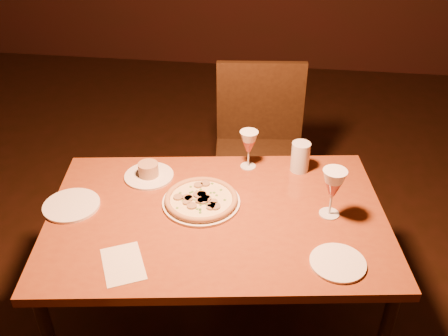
# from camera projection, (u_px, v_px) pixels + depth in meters

# --- Properties ---
(dining_table) EXTENTS (1.42, 1.03, 0.70)m
(dining_table) POSITION_uv_depth(u_px,v_px,m) (217.00, 226.00, 1.97)
(dining_table) COLOR brown
(dining_table) RESTS_ON floor
(chair_far) EXTENTS (0.52, 0.52, 0.97)m
(chair_far) POSITION_uv_depth(u_px,v_px,m) (260.00, 147.00, 2.66)
(chair_far) COLOR black
(chair_far) RESTS_ON floor
(pizza_plate) EXTENTS (0.31, 0.31, 0.03)m
(pizza_plate) POSITION_uv_depth(u_px,v_px,m) (201.00, 200.00, 1.99)
(pizza_plate) COLOR white
(pizza_plate) RESTS_ON dining_table
(ramekin_saucer) EXTENTS (0.21, 0.21, 0.07)m
(ramekin_saucer) POSITION_uv_depth(u_px,v_px,m) (149.00, 173.00, 2.14)
(ramekin_saucer) COLOR white
(ramekin_saucer) RESTS_ON dining_table
(wine_glass_far) EXTENTS (0.08, 0.08, 0.18)m
(wine_glass_far) POSITION_uv_depth(u_px,v_px,m) (249.00, 150.00, 2.17)
(wine_glass_far) COLOR #B54F4B
(wine_glass_far) RESTS_ON dining_table
(wine_glass_right) EXTENTS (0.09, 0.09, 0.20)m
(wine_glass_right) POSITION_uv_depth(u_px,v_px,m) (332.00, 193.00, 1.88)
(wine_glass_right) COLOR #B54F4B
(wine_glass_right) RESTS_ON dining_table
(water_tumbler) EXTENTS (0.08, 0.08, 0.14)m
(water_tumbler) POSITION_uv_depth(u_px,v_px,m) (300.00, 157.00, 2.16)
(water_tumbler) COLOR silver
(water_tumbler) RESTS_ON dining_table
(side_plate_left) EXTENTS (0.22, 0.22, 0.01)m
(side_plate_left) POSITION_uv_depth(u_px,v_px,m) (71.00, 205.00, 1.98)
(side_plate_left) COLOR white
(side_plate_left) RESTS_ON dining_table
(side_plate_near) EXTENTS (0.19, 0.19, 0.01)m
(side_plate_near) POSITION_uv_depth(u_px,v_px,m) (338.00, 263.00, 1.71)
(side_plate_near) COLOR white
(side_plate_near) RESTS_ON dining_table
(menu_card) EXTENTS (0.21, 0.23, 0.00)m
(menu_card) POSITION_uv_depth(u_px,v_px,m) (123.00, 264.00, 1.71)
(menu_card) COLOR beige
(menu_card) RESTS_ON dining_table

